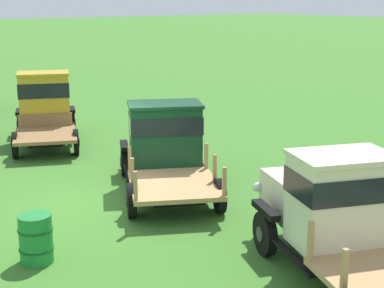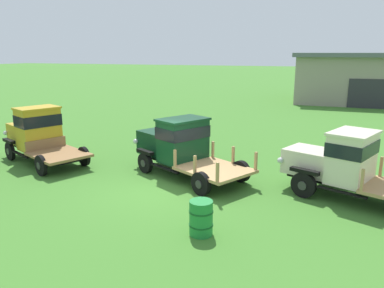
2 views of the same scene
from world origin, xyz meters
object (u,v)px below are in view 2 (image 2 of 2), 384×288
object	(u,v)px
oil_drum_beside_row	(201,218)
vintage_truck_second_in_line	(38,133)
vintage_truck_far_side	(346,164)
vintage_truck_midrow_center	(179,145)

from	to	relation	value
oil_drum_beside_row	vintage_truck_second_in_line	bearing A→B (deg)	155.17
vintage_truck_second_in_line	oil_drum_beside_row	distance (m)	9.62
vintage_truck_far_side	oil_drum_beside_row	world-z (taller)	vintage_truck_far_side
vintage_truck_second_in_line	vintage_truck_far_side	xyz separation A→B (m)	(12.15, -0.03, -0.07)
vintage_truck_far_side	vintage_truck_second_in_line	bearing A→B (deg)	179.85
vintage_truck_midrow_center	oil_drum_beside_row	xyz separation A→B (m)	(2.40, -4.47, -0.65)
vintage_truck_second_in_line	vintage_truck_far_side	distance (m)	12.15
vintage_truck_second_in_line	oil_drum_beside_row	size ratio (longest dim) A/B	5.58
vintage_truck_midrow_center	oil_drum_beside_row	world-z (taller)	vintage_truck_midrow_center
vintage_truck_midrow_center	oil_drum_beside_row	distance (m)	5.11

